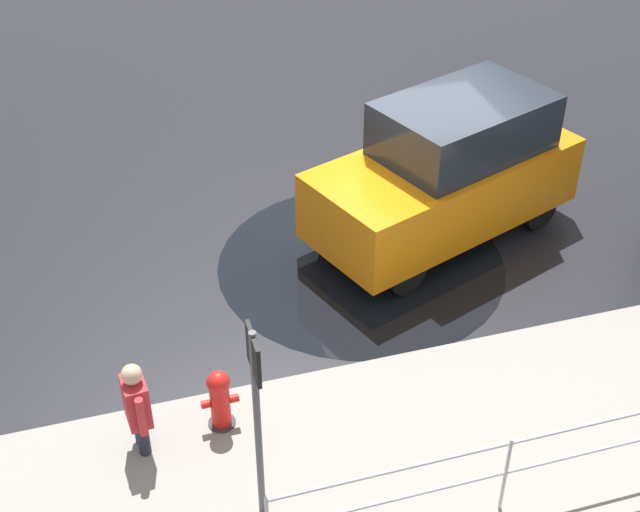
% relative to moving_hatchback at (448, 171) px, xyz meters
% --- Properties ---
extents(ground_plane, '(60.00, 60.00, 0.00)m').
position_rel_moving_hatchback_xyz_m(ground_plane, '(0.37, -0.24, -1.03)').
color(ground_plane, black).
extents(kerb_strip, '(24.00, 3.20, 0.04)m').
position_rel_moving_hatchback_xyz_m(kerb_strip, '(0.37, 3.96, -1.01)').
color(kerb_strip, gray).
rests_on(kerb_strip, ground).
extents(moving_hatchback, '(4.25, 2.95, 2.06)m').
position_rel_moving_hatchback_xyz_m(moving_hatchback, '(0.00, 0.00, 0.00)').
color(moving_hatchback, orange).
rests_on(moving_hatchback, ground).
extents(fire_hydrant, '(0.42, 0.31, 0.80)m').
position_rel_moving_hatchback_xyz_m(fire_hydrant, '(3.87, 2.88, -0.63)').
color(fire_hydrant, red).
rests_on(fire_hydrant, ground).
extents(pedestrian, '(0.28, 0.57, 1.22)m').
position_rel_moving_hatchback_xyz_m(pedestrian, '(4.75, 2.97, -0.34)').
color(pedestrian, '#B2262D').
rests_on(pedestrian, ground).
extents(sign_post, '(0.07, 0.44, 2.40)m').
position_rel_moving_hatchback_xyz_m(sign_post, '(3.70, 4.14, 0.55)').
color(sign_post, '#4C4C51').
rests_on(sign_post, ground).
extents(puddle_patch, '(4.01, 4.01, 0.01)m').
position_rel_moving_hatchback_xyz_m(puddle_patch, '(1.40, 0.42, -1.02)').
color(puddle_patch, black).
rests_on(puddle_patch, ground).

